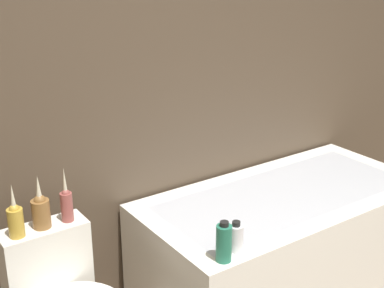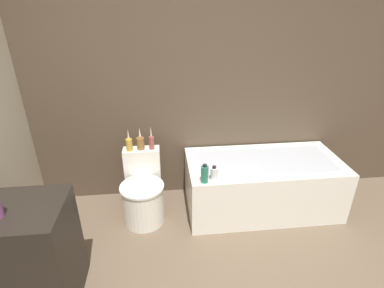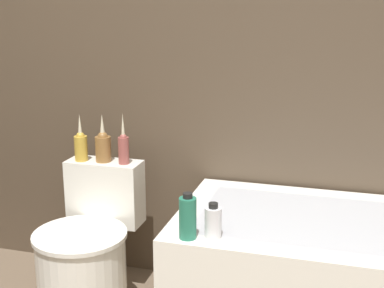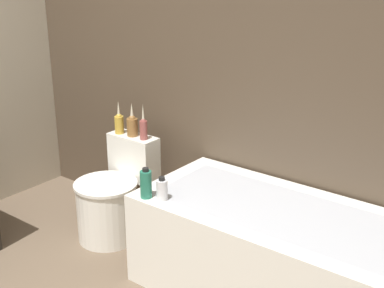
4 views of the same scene
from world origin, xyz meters
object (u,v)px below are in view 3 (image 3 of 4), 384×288
(vase_silver, at_px, (103,145))
(vase_bronze, at_px, (124,147))
(bathtub, at_px, (364,287))
(shampoo_bottle_short, at_px, (213,222))
(shampoo_bottle_tall, at_px, (188,217))
(vase_gold, at_px, (81,145))
(toilet, at_px, (87,256))

(vase_silver, xyz_separation_m, vase_bronze, (0.11, -0.01, 0.00))
(bathtub, height_order, shampoo_bottle_short, shampoo_bottle_short)
(vase_silver, xyz_separation_m, shampoo_bottle_tall, (0.59, -0.51, -0.11))
(bathtub, relative_size, vase_gold, 6.70)
(bathtub, height_order, vase_silver, vase_silver)
(toilet, bearing_deg, bathtub, 1.83)
(shampoo_bottle_tall, bearing_deg, toilet, 154.18)
(toilet, xyz_separation_m, shampoo_bottle_tall, (0.59, -0.28, 0.38))
(toilet, distance_m, shampoo_bottle_tall, 0.76)
(toilet, height_order, shampoo_bottle_short, shampoo_bottle_short)
(bathtub, distance_m, shampoo_bottle_short, 0.74)
(shampoo_bottle_tall, bearing_deg, shampoo_bottle_short, 20.02)
(vase_gold, bearing_deg, shampoo_bottle_short, -30.15)
(vase_gold, distance_m, vase_silver, 0.11)
(bathtub, xyz_separation_m, vase_gold, (-1.38, 0.17, 0.48))
(vase_silver, distance_m, vase_bronze, 0.11)
(vase_bronze, bearing_deg, shampoo_bottle_tall, -46.62)
(vase_bronze, bearing_deg, toilet, -117.31)
(bathtub, relative_size, vase_silver, 6.64)
(vase_gold, distance_m, shampoo_bottle_short, 0.93)
(vase_gold, bearing_deg, shampoo_bottle_tall, -35.17)
(vase_gold, bearing_deg, toilet, -61.69)
(vase_gold, height_order, vase_bronze, vase_bronze)
(shampoo_bottle_tall, bearing_deg, vase_bronze, 133.38)
(bathtub, bearing_deg, vase_silver, 171.66)
(vase_gold, bearing_deg, vase_silver, 8.32)
(toilet, relative_size, shampoo_bottle_tall, 3.75)
(vase_bronze, height_order, shampoo_bottle_tall, vase_bronze)
(toilet, height_order, vase_silver, vase_silver)
(bathtub, distance_m, shampoo_bottle_tall, 0.84)
(toilet, height_order, vase_bronze, vase_bronze)
(vase_gold, height_order, vase_silver, vase_silver)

